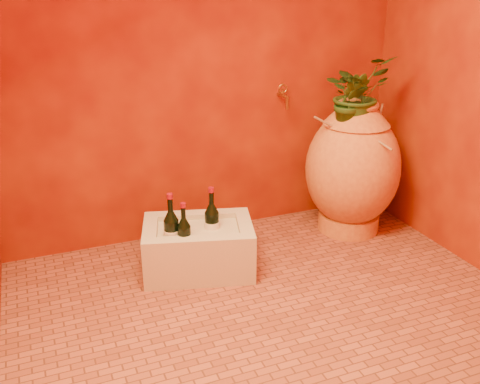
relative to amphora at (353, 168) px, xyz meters
name	(u,v)px	position (x,y,z in m)	size (l,w,h in m)	color
floor	(272,310)	(-0.85, -0.65, -0.42)	(2.50, 2.50, 0.00)	brown
wall_back	(202,30)	(-0.85, 0.35, 0.83)	(2.50, 0.02, 2.50)	#5E0C05
amphora	(353,168)	(0.00, 0.00, 0.00)	(0.78, 0.78, 0.84)	#CB8739
stone_basin	(199,248)	(-1.06, -0.14, -0.29)	(0.68, 0.56, 0.28)	beige
wine_bottle_a	(184,237)	(-1.16, -0.22, -0.16)	(0.07, 0.07, 0.30)	black
wine_bottle_b	(172,232)	(-1.22, -0.17, -0.14)	(0.08, 0.08, 0.34)	black
wine_bottle_c	(212,224)	(-0.99, -0.15, -0.15)	(0.08, 0.08, 0.33)	black
wall_tap	(284,95)	(-0.36, 0.28, 0.43)	(0.06, 0.13, 0.15)	#9A6823
plant_main	(357,93)	(-0.01, 0.01, 0.47)	(0.40, 0.34, 0.44)	#214318
plant_side	(351,102)	(-0.08, -0.05, 0.43)	(0.19, 0.16, 0.35)	#214318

